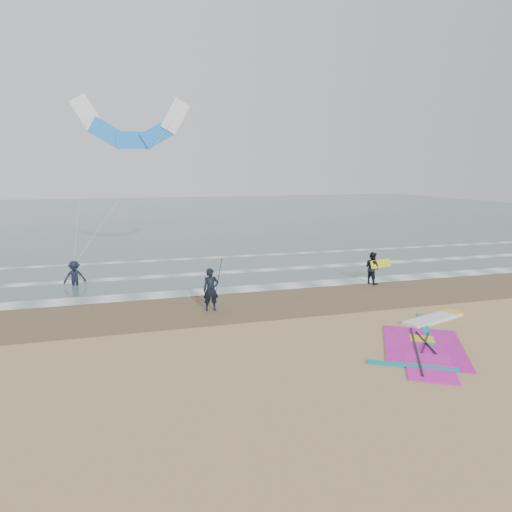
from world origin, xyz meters
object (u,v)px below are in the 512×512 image
object	(u,v)px
windsurf_rig	(428,338)
person_standing	(211,290)
person_walking	(372,268)
person_wading	(74,270)
surf_kite	(133,128)

from	to	relation	value
windsurf_rig	person_standing	distance (m)	8.21
person_standing	person_walking	xyz separation A→B (m)	(8.47, 2.22, -0.06)
person_walking	person_wading	world-z (taller)	same
person_standing	person_wading	size ratio (longest dim) A/B	1.08
person_walking	windsurf_rig	bearing A→B (deg)	143.55
person_wading	windsurf_rig	bearing A→B (deg)	-48.43
person_wading	person_walking	bearing A→B (deg)	-20.22
windsurf_rig	person_wading	bearing A→B (deg)	137.83
surf_kite	person_wading	bearing A→B (deg)	-136.83
windsurf_rig	person_standing	world-z (taller)	person_standing
person_walking	surf_kite	size ratio (longest dim) A/B	0.19
person_walking	surf_kite	distance (m)	14.52
person_wading	surf_kite	bearing A→B (deg)	36.90
person_standing	person_walking	size ratio (longest dim) A/B	1.08
person_standing	surf_kite	world-z (taller)	surf_kite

